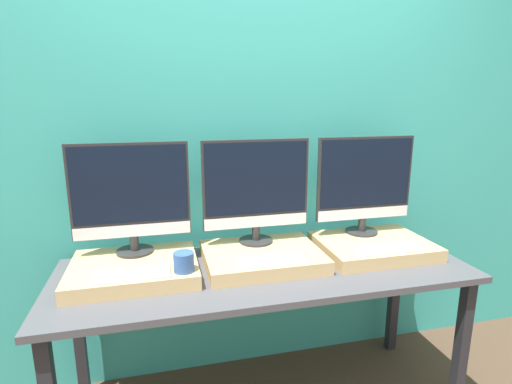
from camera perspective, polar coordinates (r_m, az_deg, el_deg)
wall_back at (r=2.13m, az=-1.52°, el=7.28°), size 8.00×0.04×2.60m
workbench at (r=1.92m, az=1.32°, el=-12.79°), size 1.90×0.68×0.75m
wooden_riser_left at (r=1.87m, az=-16.98°, el=-10.49°), size 0.55×0.43×0.06m
monitor_left at (r=1.89m, az=-17.45°, el=-0.36°), size 0.53×0.17×0.51m
keyboard_left at (r=1.72m, az=-17.29°, el=-11.22°), size 0.30×0.12×0.01m
mug at (r=1.71m, az=-10.27°, el=-9.81°), size 0.09×0.09×0.08m
wooden_riser_center at (r=1.92m, az=0.89°, el=-9.23°), size 0.55×0.43×0.06m
monitor_center at (r=1.94m, az=0.01°, el=0.60°), size 0.53×0.17×0.51m
keyboard_center at (r=1.78m, az=2.14°, el=-9.80°), size 0.30×0.12×0.01m
wooden_riser_right at (r=2.14m, az=16.33°, el=-7.42°), size 0.55×0.43×0.06m
monitor_right at (r=2.16m, az=15.27°, el=1.39°), size 0.53×0.17×0.51m
keyboard_right at (r=2.01m, az=18.52°, el=-7.73°), size 0.30×0.12×0.01m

